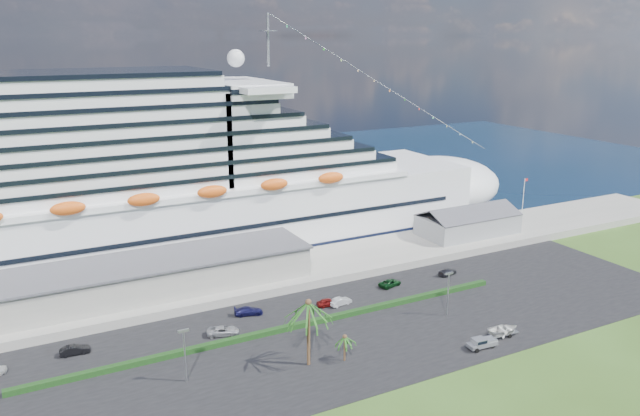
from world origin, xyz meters
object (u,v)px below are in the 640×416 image
pickup_truck (482,342)px  parked_car_3 (248,311)px  boat_trailer (504,330)px  cruise_ship (139,187)px

pickup_truck → parked_car_3: bearing=134.6°
parked_car_3 → boat_trailer: 44.63m
parked_car_3 → boat_trailer: boat_trailer is taller
pickup_truck → boat_trailer: (6.13, 1.40, 0.22)m
parked_car_3 → pickup_truck: (28.77, -29.21, 0.25)m
cruise_ship → pickup_truck: size_ratio=36.58×
cruise_ship → boat_trailer: size_ratio=29.79×
cruise_ship → parked_car_3: size_ratio=37.16×
pickup_truck → cruise_ship: bearing=119.5°
parked_car_3 → pickup_truck: bearing=-120.0°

